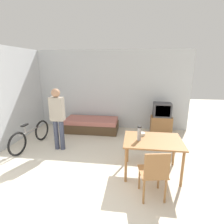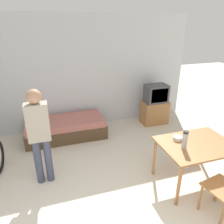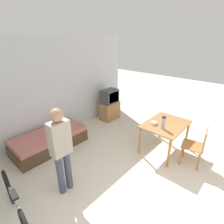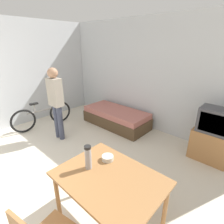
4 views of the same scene
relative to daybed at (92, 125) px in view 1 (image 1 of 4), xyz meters
The scene contains 11 objects.
ground_plane 3.44m from the daybed, 83.50° to the right, with size 20.00×20.00×0.00m, color beige.
wall_back 1.30m from the daybed, 53.13° to the left, with size 5.75×0.06×2.70m.
wall_left 2.73m from the daybed, 144.01° to the right, with size 0.06×4.90×2.70m.
daybed is the anchor object (origin of this frame).
tv 2.33m from the daybed, ahead, with size 0.67×0.40×1.04m.
dining_table 2.89m from the daybed, 50.26° to the right, with size 1.15×0.86×0.75m.
wooden_chair 3.49m from the daybed, 58.93° to the right, with size 0.50×0.50×0.91m.
bicycle 1.95m from the daybed, 134.16° to the right, with size 0.24×1.57×0.71m.
person_standing 1.68m from the daybed, 109.98° to the right, with size 0.34×0.22×1.64m.
thermos_flask 2.82m from the daybed, 55.47° to the right, with size 0.08×0.08×0.29m.
mate_bowl 2.62m from the daybed, 51.13° to the right, with size 0.15×0.15×0.06m.
Camera 1 is at (1.05, -2.10, 2.19)m, focal length 28.00 mm.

